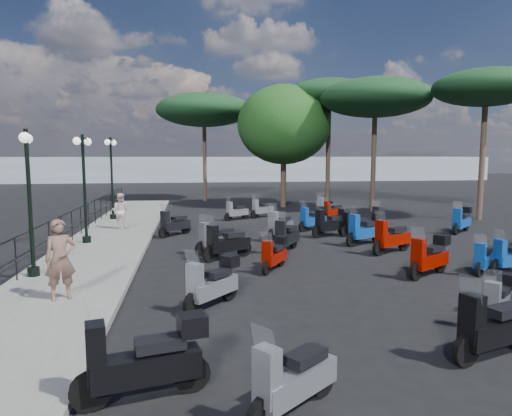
{
  "coord_description": "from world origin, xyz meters",
  "views": [
    {
      "loc": [
        -3.41,
        -13.89,
        3.28
      ],
      "look_at": [
        -0.91,
        3.75,
        1.2
      ],
      "focal_mm": 32.0,
      "sensor_mm": 36.0,
      "label": 1
    }
  ],
  "objects": [
    {
      "name": "scooter_10",
      "position": [
        -0.05,
        3.28,
        0.51
      ],
      "size": [
        1.26,
        1.51,
        1.48
      ],
      "rotation": [
        0.0,
        0.0,
        2.46
      ],
      "color": "black",
      "rests_on": "ground"
    },
    {
      "name": "ground",
      "position": [
        0.0,
        0.0,
        0.0
      ],
      "size": [
        120.0,
        120.0,
        0.0
      ],
      "primitive_type": "plane",
      "color": "black",
      "rests_on": "ground"
    },
    {
      "name": "distant_hills",
      "position": [
        0.0,
        45.0,
        1.5
      ],
      "size": [
        70.0,
        8.0,
        3.0
      ],
      "primitive_type": "cube",
      "color": "gray",
      "rests_on": "ground"
    },
    {
      "name": "scooter_4",
      "position": [
        -4.13,
        4.64,
        0.48
      ],
      "size": [
        1.29,
        1.3,
        1.37
      ],
      "rotation": [
        0.0,
        0.0,
        2.36
      ],
      "color": "black",
      "rests_on": "ground"
    },
    {
      "name": "scooter_5",
      "position": [
        -1.19,
        8.85,
        0.42
      ],
      "size": [
        1.34,
        0.92,
        1.22
      ],
      "rotation": [
        0.0,
        0.0,
        2.13
      ],
      "color": "black",
      "rests_on": "ground"
    },
    {
      "name": "scooter_17",
      "position": [
        3.76,
        8.56,
        0.41
      ],
      "size": [
        1.36,
        0.81,
        1.18
      ],
      "rotation": [
        0.0,
        0.0,
        2.04
      ],
      "color": "black",
      "rests_on": "ground"
    },
    {
      "name": "scooter_21",
      "position": [
        2.89,
        1.87,
        0.56
      ],
      "size": [
        1.73,
        1.02,
        1.48
      ],
      "rotation": [
        0.0,
        0.0,
        2.02
      ],
      "color": "black",
      "rests_on": "ground"
    },
    {
      "name": "pine_1",
      "position": [
        7.06,
        11.41,
        6.51
      ],
      "size": [
        6.36,
        6.36,
        7.64
      ],
      "color": "#38281E",
      "rests_on": "ground"
    },
    {
      "name": "scooter_29",
      "position": [
        4.94,
        5.57,
        0.45
      ],
      "size": [
        1.04,
        1.38,
        1.29
      ],
      "rotation": [
        0.0,
        0.0,
        2.52
      ],
      "color": "black",
      "rests_on": "ground"
    },
    {
      "name": "scooter_23",
      "position": [
        3.73,
        9.84,
        0.46
      ],
      "size": [
        1.3,
        1.21,
        1.33
      ],
      "rotation": [
        0.0,
        0.0,
        2.32
      ],
      "color": "black",
      "rests_on": "ground"
    },
    {
      "name": "scooter_19",
      "position": [
        5.34,
        -2.61,
        0.44
      ],
      "size": [
        1.55,
        0.66,
        1.26
      ],
      "rotation": [
        0.0,
        0.0,
        1.84
      ],
      "color": "black",
      "rests_on": "ground"
    },
    {
      "name": "scooter_12",
      "position": [
        2.48,
        -6.03,
        0.45
      ],
      "size": [
        1.21,
        1.08,
        1.18
      ],
      "rotation": [
        0.0,
        0.0,
        2.28
      ],
      "color": "black",
      "rests_on": "ground"
    },
    {
      "name": "scooter_26",
      "position": [
        4.55,
        -2.55,
        0.41
      ],
      "size": [
        1.15,
        1.07,
        1.18
      ],
      "rotation": [
        0.0,
        0.0,
        2.31
      ],
      "color": "black",
      "rests_on": "ground"
    },
    {
      "name": "scooter_28",
      "position": [
        7.85,
        3.7,
        0.53
      ],
      "size": [
        1.45,
        1.26,
        1.39
      ],
      "rotation": [
        0.0,
        0.0,
        2.27
      ],
      "color": "black",
      "rests_on": "ground"
    },
    {
      "name": "broadleaf_tree",
      "position": [
        2.32,
        14.26,
        5.13
      ],
      "size": [
        5.79,
        5.79,
        7.6
      ],
      "color": "#38281E",
      "rests_on": "ground"
    },
    {
      "name": "lamp_post_1",
      "position": [
        -7.18,
        2.94,
        2.34
      ],
      "size": [
        0.45,
        1.11,
        3.84
      ],
      "rotation": [
        0.0,
        0.0,
        -0.21
      ],
      "color": "black",
      "rests_on": "sidewalk"
    },
    {
      "name": "lamp_post_0",
      "position": [
        -7.52,
        -1.62,
        2.31
      ],
      "size": [
        0.48,
        1.09,
        3.78
      ],
      "rotation": [
        0.0,
        0.0,
        0.25
      ],
      "color": "black",
      "rests_on": "sidewalk"
    },
    {
      "name": "scooter_16",
      "position": [
        1.8,
        5.18,
        0.51
      ],
      "size": [
        1.5,
        1.07,
        1.35
      ],
      "rotation": [
        0.0,
        0.0,
        2.15
      ],
      "color": "black",
      "rests_on": "ground"
    },
    {
      "name": "pine_2",
      "position": [
        -2.45,
        18.82,
        6.39
      ],
      "size": [
        6.71,
        6.71,
        7.58
      ],
      "color": "#38281E",
      "rests_on": "ground"
    },
    {
      "name": "scooter_14",
      "position": [
        2.94,
        -2.58,
        0.53
      ],
      "size": [
        1.58,
        1.1,
        1.41
      ],
      "rotation": [
        0.0,
        0.0,
        2.13
      ],
      "color": "black",
      "rests_on": "ground"
    },
    {
      "name": "scooter_20",
      "position": [
        3.16,
        0.3,
        0.52
      ],
      "size": [
        1.69,
        1.06,
        1.49
      ],
      "rotation": [
        0.0,
        0.0,
        2.07
      ],
      "color": "black",
      "rests_on": "ground"
    },
    {
      "name": "scooter_9",
      "position": [
        -0.26,
        1.03,
        0.51
      ],
      "size": [
        1.11,
        1.6,
        1.46
      ],
      "rotation": [
        0.0,
        0.0,
        2.57
      ],
      "color": "black",
      "rests_on": "ground"
    },
    {
      "name": "scooter_2",
      "position": [
        -2.35,
        0.19,
        0.5
      ],
      "size": [
        1.63,
        1.06,
        1.45
      ],
      "rotation": [
        0.0,
        0.0,
        2.1
      ],
      "color": "black",
      "rests_on": "ground"
    },
    {
      "name": "sidewalk",
      "position": [
        -6.5,
        3.0,
        0.07
      ],
      "size": [
        3.0,
        30.0,
        0.15
      ],
      "primitive_type": "cube",
      "color": "slate",
      "rests_on": "ground"
    },
    {
      "name": "scooter_22",
      "position": [
        2.14,
        3.62,
        0.54
      ],
      "size": [
        1.73,
        0.9,
        1.44
      ],
      "rotation": [
        0.0,
        0.0,
        1.94
      ],
      "color": "black",
      "rests_on": "ground"
    },
    {
      "name": "lamp_post_2",
      "position": [
        -7.25,
        9.07,
        2.42
      ],
      "size": [
        0.42,
        1.16,
        3.97
      ],
      "rotation": [
        0.0,
        0.0,
        -0.16
      ],
      "color": "black",
      "rests_on": "sidewalk"
    },
    {
      "name": "scooter_6",
      "position": [
        -2.2,
        -8.58,
        0.46
      ],
      "size": [
        1.38,
        1.12,
        1.33
      ],
      "rotation": [
        0.0,
        0.0,
        2.24
      ],
      "color": "black",
      "rests_on": "ground"
    },
    {
      "name": "scooter_0",
      "position": [
        -4.08,
        -7.97,
        0.55
      ],
      "size": [
        1.83,
        0.73,
        1.47
      ],
      "rotation": [
        0.0,
        0.0,
        1.8
      ],
      "color": "black",
      "rests_on": "ground"
    },
    {
      "name": "scooter_11",
      "position": [
        0.25,
        9.56,
        0.44
      ],
      "size": [
        1.42,
        0.94,
        1.27
      ],
      "rotation": [
        0.0,
        0.0,
        2.11
      ],
      "color": "black",
      "rests_on": "ground"
    },
    {
      "name": "scooter_1",
      "position": [
        -3.0,
        -4.3,
        0.52
      ],
      "size": [
        1.29,
        1.38,
        1.37
      ],
      "rotation": [
        0.0,
        0.0,
        2.4
      ],
      "color": "black",
      "rests_on": "ground"
    },
    {
      "name": "scooter_15",
      "position": [
        3.18,
        3.67,
        0.44
      ],
      "size": [
        1.52,
        0.72,
        1.25
      ],
      "rotation": [
        0.0,
        0.0,
        1.9
      ],
      "color": "black",
      "rests_on": "ground"
    },
    {
      "name": "woman",
      "position": [
        -6.26,
        -3.72,
        1.03
      ],
      "size": [
        0.75,
        0.63,
        1.76
      ],
      "primitive_type": "imported",
      "rotation": [
        0.0,
        0.0,
        0.38
      ],
      "color": "brown",
      "rests_on": "sidewalk"
    },
    {
      "name": "scooter_8",
      "position": [
        -1.11,
        -1.38,
        0.45
      ],
      "size": [
        0.96,
        1.32,
        1.2
      ],
      "rotation": [
        0.0,
        0.0,
        2.56
      ],
      "color": "black",
      "rests_on": "ground"
    },
    {
      "name": "scooter_3",
      "position": [
        -2.6,
        1.06,
        0.49
      ],
      "size": [
        1.56,
        1.04,
        1.4
      ],
      "rotation": [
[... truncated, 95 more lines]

